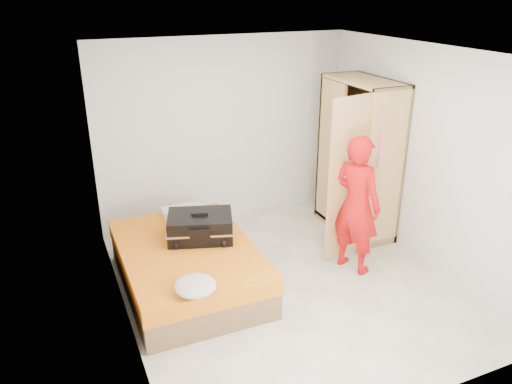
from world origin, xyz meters
name	(u,v)px	position (x,y,z in m)	size (l,w,h in m)	color
room	(290,179)	(0.00, 0.00, 1.30)	(4.00, 4.02, 2.60)	beige
bed	(188,266)	(-1.05, 0.42, 0.25)	(1.42, 2.02, 0.50)	olive
wardrobe	(357,163)	(1.45, 0.85, 1.00)	(1.16, 1.30, 2.10)	tan
person	(356,205)	(0.89, 0.01, 0.84)	(0.61, 0.40, 1.67)	red
suitcase	(200,227)	(-0.84, 0.56, 0.64)	(0.87, 0.74, 0.32)	black
round_cushion	(195,286)	(-1.22, -0.48, 0.58)	(0.40, 0.40, 0.15)	silver
pillow	(182,211)	(-0.86, 1.27, 0.55)	(0.51, 0.26, 0.09)	silver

